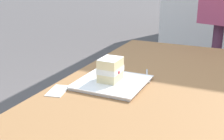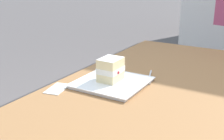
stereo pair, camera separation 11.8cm
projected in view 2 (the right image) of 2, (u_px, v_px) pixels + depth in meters
The scene contains 5 objects.
patio_table at pixel (167, 111), 1.22m from camera, with size 1.52×0.90×0.73m.
dessert_plate at pixel (112, 83), 1.24m from camera, with size 0.28×0.28×0.02m.
cake_slice at pixel (111, 69), 1.23m from camera, with size 0.10×0.09×0.10m.
dessert_fork at pixel (149, 78), 1.31m from camera, with size 0.17×0.07×0.01m.
paper_napkin at pixel (57, 89), 1.20m from camera, with size 0.13×0.09×0.00m.
Camera 2 is at (-1.06, -0.36, 1.19)m, focal length 47.77 mm.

